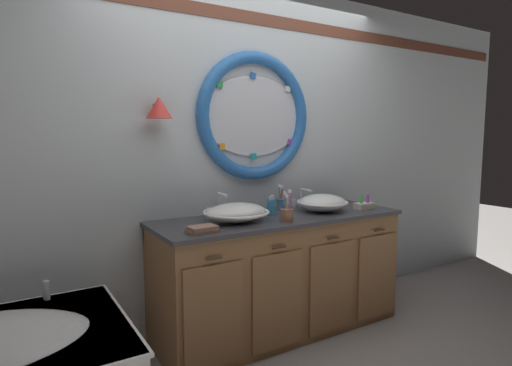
{
  "coord_description": "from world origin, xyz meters",
  "views": [
    {
      "loc": [
        -1.61,
        -2.23,
        1.45
      ],
      "look_at": [
        -0.09,
        0.25,
        1.12
      ],
      "focal_mm": 29.4,
      "sensor_mm": 36.0,
      "label": 1
    }
  ],
  "objects_px": {
    "toothbrush_holder_right": "(281,203)",
    "folded_hand_towel": "(202,229)",
    "soap_dispenser": "(271,207)",
    "sink_basin_right": "(322,203)",
    "toiletry_basket": "(364,205)",
    "toothbrush_holder_left": "(287,214)",
    "sink_basin_left": "(236,212)"
  },
  "relations": [
    {
      "from": "sink_basin_left",
      "to": "toothbrush_holder_left",
      "type": "distance_m",
      "value": 0.34
    },
    {
      "from": "toothbrush_holder_right",
      "to": "toothbrush_holder_left",
      "type": "bearing_deg",
      "value": -119.47
    },
    {
      "from": "sink_basin_left",
      "to": "folded_hand_towel",
      "type": "xyz_separation_m",
      "value": [
        -0.32,
        -0.16,
        -0.04
      ]
    },
    {
      "from": "toothbrush_holder_left",
      "to": "toothbrush_holder_right",
      "type": "distance_m",
      "value": 0.45
    },
    {
      "from": "toothbrush_holder_right",
      "to": "sink_basin_left",
      "type": "bearing_deg",
      "value": -157.02
    },
    {
      "from": "sink_basin_left",
      "to": "folded_hand_towel",
      "type": "relative_size",
      "value": 2.49
    },
    {
      "from": "sink_basin_right",
      "to": "toothbrush_holder_right",
      "type": "bearing_deg",
      "value": 137.05
    },
    {
      "from": "folded_hand_towel",
      "to": "toothbrush_holder_right",
      "type": "bearing_deg",
      "value": 24.53
    },
    {
      "from": "folded_hand_towel",
      "to": "toiletry_basket",
      "type": "relative_size",
      "value": 1.15
    },
    {
      "from": "toothbrush_holder_left",
      "to": "folded_hand_towel",
      "type": "distance_m",
      "value": 0.62
    },
    {
      "from": "sink_basin_right",
      "to": "folded_hand_towel",
      "type": "bearing_deg",
      "value": -171.34
    },
    {
      "from": "toiletry_basket",
      "to": "toothbrush_holder_left",
      "type": "bearing_deg",
      "value": -174.79
    },
    {
      "from": "toiletry_basket",
      "to": "toothbrush_holder_right",
      "type": "bearing_deg",
      "value": 151.78
    },
    {
      "from": "toothbrush_holder_left",
      "to": "soap_dispenser",
      "type": "distance_m",
      "value": 0.24
    },
    {
      "from": "sink_basin_left",
      "to": "sink_basin_right",
      "type": "height_order",
      "value": "sink_basin_right"
    },
    {
      "from": "toiletry_basket",
      "to": "soap_dispenser",
      "type": "bearing_deg",
      "value": 168.42
    },
    {
      "from": "soap_dispenser",
      "to": "toothbrush_holder_left",
      "type": "bearing_deg",
      "value": -96.63
    },
    {
      "from": "sink_basin_right",
      "to": "soap_dispenser",
      "type": "bearing_deg",
      "value": 171.46
    },
    {
      "from": "sink_basin_right",
      "to": "sink_basin_left",
      "type": "bearing_deg",
      "value": 180.0
    },
    {
      "from": "toothbrush_holder_left",
      "to": "toiletry_basket",
      "type": "xyz_separation_m",
      "value": [
        0.81,
        0.07,
        -0.02
      ]
    },
    {
      "from": "sink_basin_left",
      "to": "folded_hand_towel",
      "type": "bearing_deg",
      "value": -153.04
    },
    {
      "from": "sink_basin_right",
      "to": "toothbrush_holder_left",
      "type": "distance_m",
      "value": 0.49
    },
    {
      "from": "toiletry_basket",
      "to": "sink_basin_right",
      "type": "bearing_deg",
      "value": 164.8
    },
    {
      "from": "sink_basin_right",
      "to": "toiletry_basket",
      "type": "relative_size",
      "value": 2.5
    },
    {
      "from": "sink_basin_right",
      "to": "toiletry_basket",
      "type": "distance_m",
      "value": 0.37
    },
    {
      "from": "folded_hand_towel",
      "to": "toiletry_basket",
      "type": "xyz_separation_m",
      "value": [
        1.43,
        0.07,
        0.01
      ]
    },
    {
      "from": "toothbrush_holder_right",
      "to": "sink_basin_right",
      "type": "bearing_deg",
      "value": -42.95
    },
    {
      "from": "toiletry_basket",
      "to": "folded_hand_towel",
      "type": "bearing_deg",
      "value": -177.25
    },
    {
      "from": "toothbrush_holder_right",
      "to": "soap_dispenser",
      "type": "distance_m",
      "value": 0.25
    },
    {
      "from": "toothbrush_holder_right",
      "to": "folded_hand_towel",
      "type": "bearing_deg",
      "value": -155.47
    },
    {
      "from": "toothbrush_holder_right",
      "to": "soap_dispenser",
      "type": "xyz_separation_m",
      "value": [
        -0.19,
        -0.16,
        0.01
      ]
    },
    {
      "from": "sink_basin_left",
      "to": "soap_dispenser",
      "type": "xyz_separation_m",
      "value": [
        0.33,
        0.06,
        0.0
      ]
    }
  ]
}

